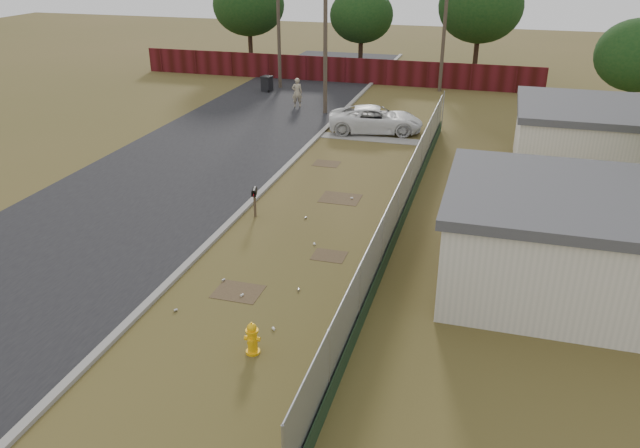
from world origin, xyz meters
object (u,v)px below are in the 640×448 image
(trash_bin, at_px, (267,84))
(mailbox, at_px, (254,194))
(pedestrian, at_px, (297,93))
(fire_hydrant, at_px, (252,339))
(pickup_truck, at_px, (376,119))

(trash_bin, bearing_deg, mailbox, -70.66)
(pedestrian, bearing_deg, fire_hydrant, 80.84)
(pedestrian, distance_m, trash_bin, 4.96)
(pedestrian, bearing_deg, mailbox, 78.02)
(fire_hydrant, height_order, pickup_truck, pickup_truck)
(pickup_truck, bearing_deg, trash_bin, 37.99)
(fire_hydrant, xyz_separation_m, mailbox, (-3.10, 8.02, 0.49))
(pickup_truck, xyz_separation_m, trash_bin, (-9.20, 7.76, -0.16))
(mailbox, height_order, pedestrian, pedestrian)
(mailbox, bearing_deg, fire_hydrant, -68.90)
(fire_hydrant, relative_size, mailbox, 0.78)
(mailbox, relative_size, pedestrian, 0.64)
(pedestrian, height_order, trash_bin, pedestrian)
(fire_hydrant, height_order, mailbox, mailbox)
(pickup_truck, height_order, trash_bin, pickup_truck)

